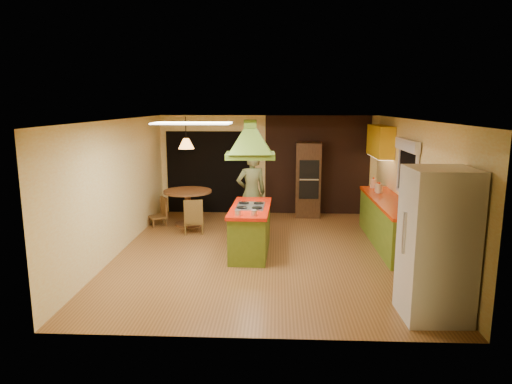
{
  "coord_description": "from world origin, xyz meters",
  "views": [
    {
      "loc": [
        0.22,
        -8.31,
        2.78
      ],
      "look_at": [
        -0.17,
        0.11,
        1.15
      ],
      "focal_mm": 32.0,
      "sensor_mm": 36.0,
      "label": 1
    }
  ],
  "objects_px": {
    "wall_oven": "(308,180)",
    "refrigerator": "(437,245)",
    "canister_large": "(373,183)",
    "kitchen_island": "(250,229)",
    "dining_table": "(188,201)",
    "man": "(251,193)"
  },
  "relations": [
    {
      "from": "man",
      "to": "kitchen_island",
      "type": "bearing_deg",
      "value": 71.26
    },
    {
      "from": "man",
      "to": "dining_table",
      "type": "relative_size",
      "value": 1.64
    },
    {
      "from": "kitchen_island",
      "to": "wall_oven",
      "type": "bearing_deg",
      "value": 68.29
    },
    {
      "from": "dining_table",
      "to": "kitchen_island",
      "type": "bearing_deg",
      "value": -50.78
    },
    {
      "from": "refrigerator",
      "to": "dining_table",
      "type": "relative_size",
      "value": 1.81
    },
    {
      "from": "man",
      "to": "canister_large",
      "type": "height_order",
      "value": "man"
    },
    {
      "from": "refrigerator",
      "to": "canister_large",
      "type": "xyz_separation_m",
      "value": [
        0.11,
        4.49,
        0.02
      ]
    },
    {
      "from": "wall_oven",
      "to": "dining_table",
      "type": "xyz_separation_m",
      "value": [
        -2.84,
        -1.02,
        -0.34
      ]
    },
    {
      "from": "kitchen_island",
      "to": "dining_table",
      "type": "relative_size",
      "value": 1.63
    },
    {
      "from": "kitchen_island",
      "to": "refrigerator",
      "type": "xyz_separation_m",
      "value": [
        2.56,
        -2.58,
        0.55
      ]
    },
    {
      "from": "wall_oven",
      "to": "dining_table",
      "type": "bearing_deg",
      "value": -157.31
    },
    {
      "from": "kitchen_island",
      "to": "dining_table",
      "type": "bearing_deg",
      "value": 130.96
    },
    {
      "from": "man",
      "to": "wall_oven",
      "type": "relative_size",
      "value": 0.98
    },
    {
      "from": "kitchen_island",
      "to": "man",
      "type": "bearing_deg",
      "value": 94.05
    },
    {
      "from": "refrigerator",
      "to": "wall_oven",
      "type": "height_order",
      "value": "refrigerator"
    },
    {
      "from": "kitchen_island",
      "to": "wall_oven",
      "type": "distance_m",
      "value": 3.24
    },
    {
      "from": "wall_oven",
      "to": "canister_large",
      "type": "bearing_deg",
      "value": -33.61
    },
    {
      "from": "kitchen_island",
      "to": "dining_table",
      "type": "distance_m",
      "value": 2.48
    },
    {
      "from": "wall_oven",
      "to": "refrigerator",
      "type": "bearing_deg",
      "value": -74.01
    },
    {
      "from": "refrigerator",
      "to": "wall_oven",
      "type": "xyz_separation_m",
      "value": [
        -1.28,
        5.52,
        -0.07
      ]
    },
    {
      "from": "refrigerator",
      "to": "dining_table",
      "type": "xyz_separation_m",
      "value": [
        -4.12,
        4.49,
        -0.42
      ]
    },
    {
      "from": "dining_table",
      "to": "canister_large",
      "type": "distance_m",
      "value": 4.25
    }
  ]
}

